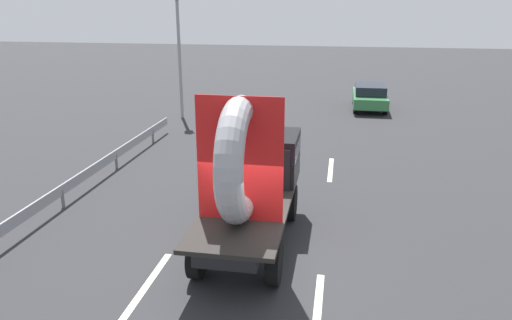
% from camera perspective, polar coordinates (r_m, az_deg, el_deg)
% --- Properties ---
extents(ground_plane, '(120.00, 120.00, 0.00)m').
position_cam_1_polar(ground_plane, '(11.49, -0.44, -12.40)').
color(ground_plane, '#28282B').
extents(flatbed_truck, '(2.02, 5.29, 3.98)m').
position_cam_1_polar(flatbed_truck, '(11.97, -0.51, -1.34)').
color(flatbed_truck, black).
rests_on(flatbed_truck, ground_plane).
extents(distant_sedan, '(1.84, 4.29, 1.40)m').
position_cam_1_polar(distant_sedan, '(28.62, 13.19, 7.33)').
color(distant_sedan, black).
rests_on(distant_sedan, ground_plane).
extents(traffic_light, '(0.42, 0.36, 6.84)m').
position_cam_1_polar(traffic_light, '(25.53, -9.07, 14.56)').
color(traffic_light, gray).
rests_on(traffic_light, ground_plane).
extents(guardrail, '(0.10, 14.33, 0.71)m').
position_cam_1_polar(guardrail, '(16.88, -18.72, -1.24)').
color(guardrail, gray).
rests_on(guardrail, ground_plane).
extents(lane_dash_left_near, '(0.16, 2.83, 0.01)m').
position_cam_1_polar(lane_dash_left_near, '(11.05, -12.76, -14.22)').
color(lane_dash_left_near, beige).
rests_on(lane_dash_left_near, ground_plane).
extents(lane_dash_left_far, '(0.16, 2.98, 0.01)m').
position_cam_1_polar(lane_dash_left_far, '(18.24, -2.90, -0.60)').
color(lane_dash_left_far, beige).
rests_on(lane_dash_left_far, ground_plane).
extents(lane_dash_right_near, '(0.16, 2.58, 0.01)m').
position_cam_1_polar(lane_dash_right_near, '(10.19, 7.24, -16.93)').
color(lane_dash_right_near, beige).
rests_on(lane_dash_right_near, ground_plane).
extents(lane_dash_right_far, '(0.16, 2.64, 0.01)m').
position_cam_1_polar(lane_dash_right_far, '(17.96, 8.74, -1.10)').
color(lane_dash_right_far, beige).
rests_on(lane_dash_right_far, ground_plane).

